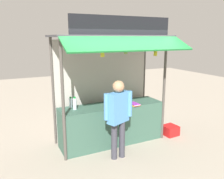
% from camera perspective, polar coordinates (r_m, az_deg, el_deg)
% --- Properties ---
extents(ground_plane, '(20.00, 20.00, 0.00)m').
position_cam_1_polar(ground_plane, '(5.48, 0.00, -12.75)').
color(ground_plane, '#9E9384').
extents(stall_counter, '(2.34, 0.64, 0.89)m').
position_cam_1_polar(stall_counter, '(5.31, 0.00, -8.40)').
color(stall_counter, '#385B4C').
rests_on(stall_counter, ground).
extents(stall_structure, '(2.54, 1.56, 2.75)m').
position_cam_1_polar(stall_structure, '(5.13, -0.74, 5.00)').
color(stall_structure, '#4C4742').
rests_on(stall_structure, ground).
extents(water_bottle_mid_left, '(0.07, 0.07, 0.24)m').
position_cam_1_polar(water_bottle_mid_left, '(5.01, -10.12, -3.18)').
color(water_bottle_mid_left, silver).
rests_on(water_bottle_mid_left, stall_counter).
extents(water_bottle_back_left, '(0.08, 0.08, 0.27)m').
position_cam_1_polar(water_bottle_back_left, '(4.87, -9.14, -3.43)').
color(water_bottle_back_left, silver).
rests_on(water_bottle_back_left, stall_counter).
extents(water_bottle_left, '(0.08, 0.08, 0.27)m').
position_cam_1_polar(water_bottle_left, '(5.14, -0.87, -2.39)').
color(water_bottle_left, silver).
rests_on(water_bottle_left, stall_counter).
extents(magazine_stack_mid_right, '(0.20, 0.25, 0.09)m').
position_cam_1_polar(magazine_stack_mid_right, '(4.93, -0.38, -4.05)').
color(magazine_stack_mid_right, blue).
rests_on(magazine_stack_mid_right, stall_counter).
extents(magazine_stack_back_right, '(0.20, 0.28, 0.04)m').
position_cam_1_polar(magazine_stack_back_right, '(5.18, 5.45, -3.58)').
color(magazine_stack_back_right, yellow).
rests_on(magazine_stack_back_right, stall_counter).
extents(banana_bunch_leftmost, '(0.09, 0.09, 0.30)m').
position_cam_1_polar(banana_bunch_leftmost, '(5.03, 10.65, 8.97)').
color(banana_bunch_leftmost, '#332D23').
extents(banana_bunch_inner_left, '(0.10, 0.09, 0.24)m').
position_cam_1_polar(banana_bunch_inner_left, '(4.63, 3.40, 9.51)').
color(banana_bunch_inner_left, '#332D23').
extents(banana_bunch_inner_right, '(0.10, 0.10, 0.28)m').
position_cam_1_polar(banana_bunch_inner_right, '(4.40, -2.37, 8.99)').
color(banana_bunch_inner_right, '#332D23').
extents(vendor_person, '(0.60, 0.34, 1.57)m').
position_cam_1_polar(vendor_person, '(4.47, 1.55, -5.68)').
color(vendor_person, '#383842').
rests_on(vendor_person, ground).
extents(plastic_crate, '(0.36, 0.36, 0.23)m').
position_cam_1_polar(plastic_crate, '(5.98, 14.10, -9.68)').
color(plastic_crate, red).
rests_on(plastic_crate, ground).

